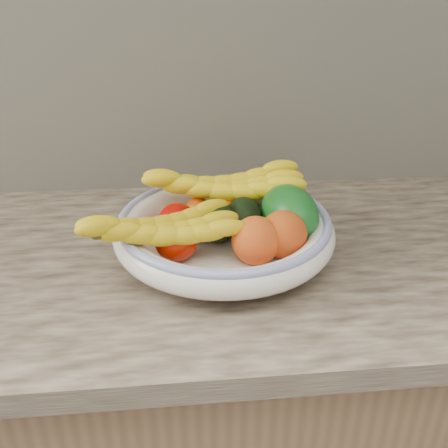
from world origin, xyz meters
TOP-DOWN VIEW (x-y plane):
  - kitchen_counter at (0.00, 1.69)m, footprint 2.44×0.66m
  - fruit_bowl at (0.00, 1.66)m, footprint 0.39×0.39m
  - clementine_back_left at (-0.04, 1.74)m, footprint 0.05×0.05m
  - clementine_back_right at (0.03, 1.78)m, footprint 0.07×0.07m
  - clementine_back_mid at (0.01, 1.71)m, footprint 0.07×0.07m
  - tomato_left at (-0.08, 1.68)m, footprint 0.07×0.07m
  - tomato_near_left at (-0.08, 1.60)m, footprint 0.08×0.08m
  - avocado_center at (-0.01, 1.67)m, footprint 0.08×0.11m
  - avocado_right at (0.04, 1.68)m, footprint 0.07×0.10m
  - green_mango at (0.12, 1.66)m, footprint 0.15×0.16m
  - peach_front at (0.05, 1.59)m, footprint 0.08×0.08m
  - peach_right at (0.09, 1.60)m, footprint 0.10×0.10m
  - banana_bunch_back at (0.01, 1.75)m, footprint 0.32×0.13m
  - banana_bunch_front at (-0.11, 1.60)m, footprint 0.30×0.18m

SIDE VIEW (x-z plane):
  - kitchen_counter at x=0.00m, z-range -0.24..1.16m
  - fruit_bowl at x=0.00m, z-range 0.91..0.99m
  - clementine_back_left at x=-0.04m, z-range 0.93..0.98m
  - clementine_back_right at x=0.03m, z-range 0.93..0.98m
  - clementine_back_mid at x=0.01m, z-range 0.93..0.98m
  - tomato_left at x=-0.08m, z-range 0.93..0.99m
  - tomato_near_left at x=-0.08m, z-range 0.93..0.99m
  - avocado_center at x=-0.01m, z-range 0.93..1.00m
  - avocado_right at x=0.04m, z-range 0.93..1.00m
  - peach_front at x=0.05m, z-range 0.93..1.01m
  - peach_right at x=0.09m, z-range 0.93..1.01m
  - green_mango at x=0.12m, z-range 0.92..1.04m
  - banana_bunch_front at x=-0.11m, z-range 0.94..1.02m
  - banana_bunch_back at x=0.01m, z-range 0.94..1.03m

